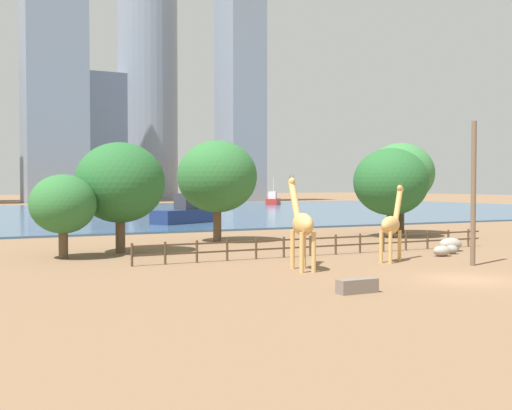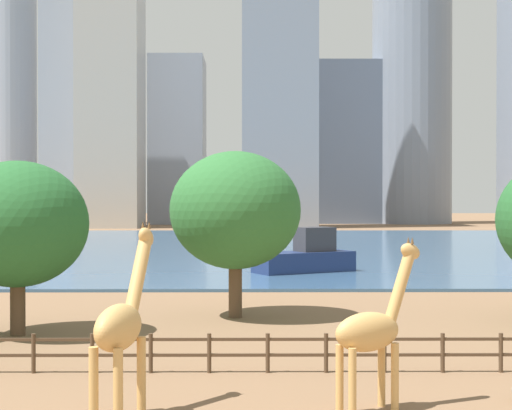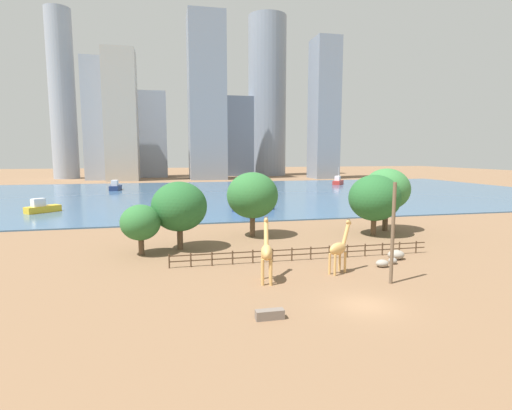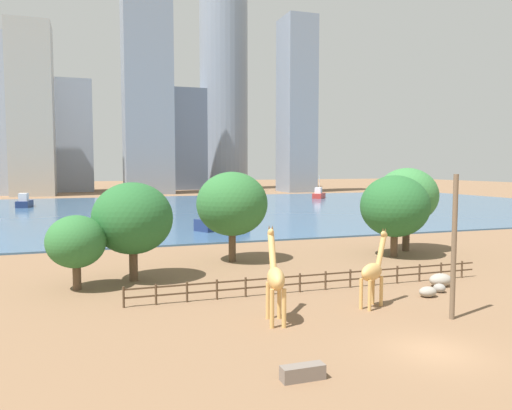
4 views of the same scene
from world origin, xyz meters
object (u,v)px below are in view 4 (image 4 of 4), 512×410
at_px(boulder_by_pole, 428,292).
at_px(tree_left_small, 232,204).
at_px(giraffe_tall, 373,271).
at_px(tree_right_tall, 395,206).
at_px(utility_pole, 454,247).
at_px(tree_left_large, 133,218).
at_px(feeding_trough, 303,372).
at_px(tree_right_small, 76,242).
at_px(boat_barge, 24,202).
at_px(boat_sailboat, 319,194).
at_px(tree_center_broad, 407,196).
at_px(giraffe_companion, 275,278).
at_px(boulder_near_fence, 439,288).
at_px(boat_tug, 224,220).
at_px(boulder_small, 440,280).

relative_size(boulder_by_pole, tree_left_small, 0.15).
xyz_separation_m(giraffe_tall, tree_right_tall, (11.06, 13.98, 2.59)).
bearing_deg(utility_pole, tree_right_tall, 65.01).
distance_m(tree_left_large, tree_left_small, 10.27).
bearing_deg(boulder_by_pole, feeding_trough, -145.33).
height_order(tree_right_small, boat_barge, tree_right_small).
distance_m(giraffe_tall, tree_right_small, 19.90).
bearing_deg(boat_sailboat, boulder_by_pole, -165.23).
relative_size(feeding_trough, tree_center_broad, 0.22).
bearing_deg(boat_sailboat, tree_right_tall, -164.53).
relative_size(giraffe_companion, boulder_near_fence, 6.34).
xyz_separation_m(boulder_by_pole, boat_tug, (-3.75, 36.94, 1.00)).
xyz_separation_m(giraffe_tall, feeding_trough, (-8.27, -8.11, -1.88)).
distance_m(utility_pole, boulder_near_fence, 7.14).
bearing_deg(giraffe_tall, boat_sailboat, 36.47).
distance_m(giraffe_companion, tree_left_small, 17.86).
distance_m(tree_center_broad, tree_right_small, 31.83).
bearing_deg(tree_left_small, giraffe_companion, -98.52).
distance_m(tree_right_small, boat_tug, 32.92).
bearing_deg(tree_left_small, feeding_trough, -99.73).
xyz_separation_m(tree_right_small, boat_sailboat, (58.15, 81.26, -2.16)).
xyz_separation_m(giraffe_companion, feeding_trough, (-1.63, -7.29, -2.15)).
relative_size(tree_left_small, boat_sailboat, 1.22).
relative_size(giraffe_tall, tree_right_small, 0.91).
relative_size(giraffe_companion, utility_pole, 0.63).
distance_m(utility_pole, boat_tug, 41.44).
xyz_separation_m(giraffe_companion, tree_left_small, (2.61, 17.46, 2.72)).
height_order(feeding_trough, tree_right_tall, tree_right_tall).
xyz_separation_m(boat_tug, boat_barge, (-29.18, 47.82, -0.17)).
height_order(utility_pole, boat_tug, utility_pole).
relative_size(utility_pole, boat_sailboat, 1.23).
relative_size(boulder_by_pole, tree_center_broad, 0.14).
bearing_deg(boulder_near_fence, tree_left_large, 152.04).
height_order(feeding_trough, tree_left_large, tree_left_large).
height_order(tree_left_small, boat_sailboat, tree_left_small).
relative_size(boulder_small, tree_right_tall, 0.22).
height_order(giraffe_companion, boulder_small, giraffe_companion).
relative_size(tree_center_broad, boat_tug, 1.04).
relative_size(utility_pole, tree_left_small, 1.01).
height_order(tree_right_tall, boat_barge, tree_right_tall).
bearing_deg(tree_left_small, boat_barge, 109.36).
bearing_deg(boat_barge, boulder_by_pole, -154.34).
relative_size(giraffe_companion, tree_center_broad, 0.61).
bearing_deg(boat_tug, tree_left_small, 48.85).
height_order(giraffe_companion, boulder_by_pole, giraffe_companion).
xyz_separation_m(boulder_near_fence, tree_left_large, (-19.26, 10.23, 4.37)).
bearing_deg(tree_right_small, tree_right_tall, 7.55).
height_order(tree_left_large, tree_left_small, tree_left_small).
xyz_separation_m(boulder_near_fence, feeding_trough, (-14.46, -9.69, 0.00)).
bearing_deg(tree_right_small, boulder_by_pole, -23.47).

